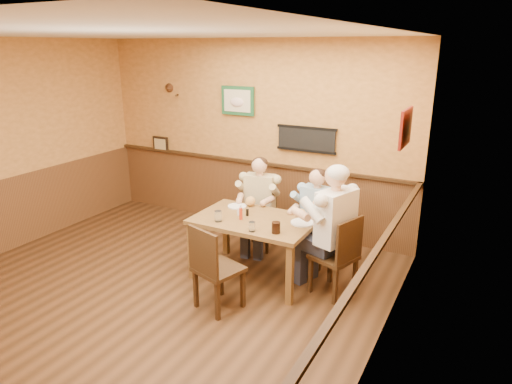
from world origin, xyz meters
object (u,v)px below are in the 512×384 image
water_glass_mid (252,227)px  pepper_shaker (247,212)px  hot_sauce_bottle (241,213)px  salt_shaker (239,212)px  diner_blue_polo (316,222)px  dining_table (254,226)px  diner_tan_shirt (260,208)px  cola_tumbler (276,228)px  diner_white_elder (335,238)px  chair_back_left (260,220)px  chair_right_end (334,255)px  chair_back_right (316,235)px  water_glass_left (218,216)px  chair_near_side (219,267)px

water_glass_mid → pepper_shaker: (-0.28, 0.39, -0.01)m
hot_sauce_bottle → salt_shaker: (-0.09, 0.11, -0.03)m
diner_blue_polo → dining_table: bearing=-119.5°
diner_tan_shirt → cola_tumbler: size_ratio=9.37×
diner_white_elder → pepper_shaker: bearing=-69.2°
dining_table → chair_back_left: size_ratio=1.72×
chair_back_left → chair_right_end: bearing=-38.1°
cola_tumbler → chair_back_right: bearing=83.0°
diner_tan_shirt → water_glass_left: 1.05m
hot_sauce_bottle → diner_tan_shirt: bearing=102.8°
diner_white_elder → salt_shaker: size_ratio=14.70×
chair_near_side → diner_tan_shirt: size_ratio=0.82×
dining_table → chair_back_left: 0.86m
chair_back_right → water_glass_left: (-0.86, -0.94, 0.42)m
chair_back_right → chair_near_side: chair_near_side is taller
water_glass_left → chair_back_right: bearing=47.7°
diner_white_elder → hot_sauce_bottle: diner_white_elder is taller
water_glass_left → salt_shaker: size_ratio=1.37×
water_glass_mid → salt_shaker: bearing=136.3°
diner_tan_shirt → water_glass_left: bearing=-100.3°
chair_back_left → chair_near_side: 1.58m
diner_blue_polo → diner_white_elder: (0.44, -0.61, 0.11)m
cola_tumbler → chair_near_side: bearing=-128.6°
chair_back_right → cola_tumbler: cola_tumbler is taller
chair_back_left → diner_blue_polo: diner_blue_polo is taller
diner_white_elder → water_glass_mid: size_ratio=12.33×
chair_right_end → water_glass_mid: bearing=-43.1°
diner_tan_shirt → diner_blue_polo: size_ratio=1.02×
dining_table → chair_back_left: chair_back_left is taller
chair_right_end → diner_white_elder: bearing=180.0°
chair_right_end → hot_sauce_bottle: (-1.10, -0.16, 0.36)m
diner_blue_polo → pepper_shaker: 0.93m
diner_tan_shirt → hot_sauce_bottle: 0.91m
chair_back_right → chair_near_side: bearing=-101.2°
water_glass_left → diner_blue_polo: bearing=47.7°
cola_tumbler → hot_sauce_bottle: 0.57m
hot_sauce_bottle → water_glass_left: bearing=-139.1°
water_glass_left → cola_tumbler: bearing=0.1°
chair_back_right → diner_tan_shirt: 0.87m
dining_table → water_glass_mid: 0.41m
chair_right_end → pepper_shaker: bearing=-69.2°
chair_near_side → water_glass_left: bearing=-40.9°
chair_right_end → salt_shaker: bearing=-67.7°
diner_white_elder → pepper_shaker: size_ratio=15.91×
chair_back_right → diner_tan_shirt: (-0.85, 0.09, 0.18)m
chair_near_side → diner_blue_polo: bearing=-93.2°
hot_sauce_bottle → pepper_shaker: size_ratio=1.91×
water_glass_mid → pepper_shaker: bearing=125.1°
chair_right_end → cola_tumbler: (-0.56, -0.34, 0.34)m
diner_blue_polo → diner_white_elder: size_ratio=0.84×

